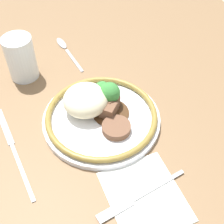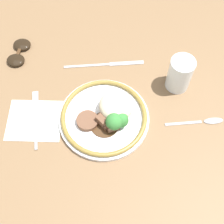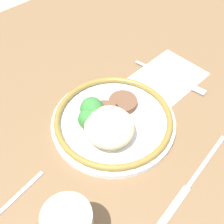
{
  "view_description": "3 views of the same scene",
  "coord_description": "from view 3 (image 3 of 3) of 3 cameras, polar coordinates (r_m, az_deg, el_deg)",
  "views": [
    {
      "loc": [
        -0.36,
        0.11,
        0.52
      ],
      "look_at": [
        0.02,
        -0.02,
        0.08
      ],
      "focal_mm": 50.0,
      "sensor_mm": 36.0,
      "label": 1
    },
    {
      "loc": [
        0.09,
        -0.37,
        0.77
      ],
      "look_at": [
        0.05,
        0.01,
        0.07
      ],
      "focal_mm": 50.0,
      "sensor_mm": 36.0,
      "label": 2
    },
    {
      "loc": [
        0.28,
        0.28,
        0.51
      ],
      "look_at": [
        0.03,
        -0.01,
        0.06
      ],
      "focal_mm": 50.0,
      "sensor_mm": 36.0,
      "label": 3
    }
  ],
  "objects": [
    {
      "name": "ground_plane",
      "position": [
        0.64,
        2.38,
        -2.82
      ],
      "size": [
        8.0,
        8.0,
        0.0
      ],
      "primitive_type": "plane",
      "color": "tan"
    },
    {
      "name": "dining_table",
      "position": [
        0.63,
        2.43,
        -1.81
      ],
      "size": [
        1.22,
        1.0,
        0.04
      ],
      "color": "brown",
      "rests_on": "ground"
    },
    {
      "name": "napkin",
      "position": [
        0.7,
        10.36,
        6.44
      ],
      "size": [
        0.15,
        0.13,
        0.0
      ],
      "color": "silver",
      "rests_on": "dining_table"
    },
    {
      "name": "plate",
      "position": [
        0.58,
        -0.39,
        -1.58
      ],
      "size": [
        0.24,
        0.24,
        0.07
      ],
      "color": "white",
      "rests_on": "dining_table"
    },
    {
      "name": "fork",
      "position": [
        0.69,
        11.64,
        5.77
      ],
      "size": [
        0.05,
        0.17,
        0.0
      ],
      "rotation": [
        0.0,
        0.0,
        1.79
      ],
      "color": "#ADADB2",
      "rests_on": "napkin"
    },
    {
      "name": "knife",
      "position": [
        0.54,
        13.97,
        -12.76
      ],
      "size": [
        0.23,
        0.05,
        0.0
      ],
      "rotation": [
        0.0,
        0.0,
        0.16
      ],
      "color": "#ADADB2",
      "rests_on": "dining_table"
    }
  ]
}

